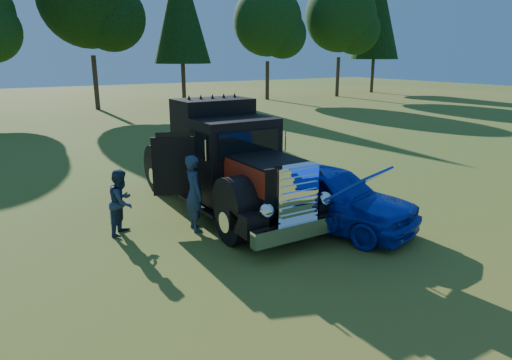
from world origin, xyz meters
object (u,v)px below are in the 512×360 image
object	(u,v)px
diamond_t_truck	(228,165)
spectator_near	(194,193)
hotrod_coupe	(327,195)
spectator_far	(122,202)

from	to	relation	value
diamond_t_truck	spectator_near	distance (m)	1.66
diamond_t_truck	hotrod_coupe	bearing A→B (deg)	-55.66
diamond_t_truck	spectator_far	bearing A→B (deg)	-177.22
hotrod_coupe	spectator_near	world-z (taller)	hotrod_coupe
diamond_t_truck	spectator_far	size ratio (longest dim) A/B	4.51
hotrod_coupe	spectator_far	xyz separation A→B (m)	(-4.52, 2.14, 0.01)
hotrod_coupe	spectator_far	bearing A→B (deg)	154.69
spectator_far	diamond_t_truck	bearing A→B (deg)	-46.23
spectator_far	spectator_near	bearing A→B (deg)	-73.09
diamond_t_truck	spectator_far	world-z (taller)	diamond_t_truck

